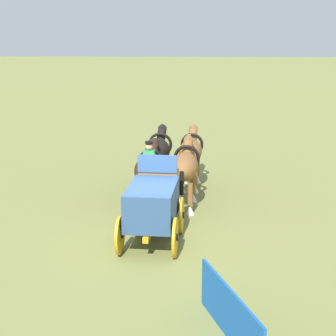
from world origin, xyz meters
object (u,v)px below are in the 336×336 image
at_px(draft_horse_rear_near, 148,170).
at_px(draft_horse_lead_near, 158,152).
at_px(draft_horse_lead_off, 191,152).
at_px(show_wagon, 153,204).
at_px(draft_horse_rear_off, 185,168).

xyz_separation_m(draft_horse_rear_near, draft_horse_lead_near, (2.58, -0.18, 0.07)).
bearing_deg(draft_horse_lead_near, draft_horse_lead_off, -93.70).
bearing_deg(show_wagon, draft_horse_lead_near, 2.06).
xyz_separation_m(draft_horse_rear_near, draft_horse_rear_off, (-0.10, -1.30, 0.12)).
bearing_deg(draft_horse_lead_off, draft_horse_rear_off, 175.92).
xyz_separation_m(show_wagon, draft_horse_rear_near, (3.44, 0.40, 0.15)).
height_order(show_wagon, draft_horse_lead_off, show_wagon).
height_order(draft_horse_rear_off, draft_horse_lead_near, draft_horse_rear_off).
xyz_separation_m(show_wagon, draft_horse_lead_off, (5.94, -1.08, 0.24)).
bearing_deg(draft_horse_lead_near, show_wagon, -177.94).
bearing_deg(draft_horse_rear_near, draft_horse_rear_off, -94.46).
relative_size(show_wagon, draft_horse_lead_off, 1.75).
distance_m(draft_horse_rear_near, draft_horse_rear_off, 1.31).
xyz_separation_m(draft_horse_rear_off, draft_horse_lead_near, (2.68, 1.11, -0.04)).
xyz_separation_m(show_wagon, draft_horse_rear_off, (3.34, -0.90, 0.27)).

